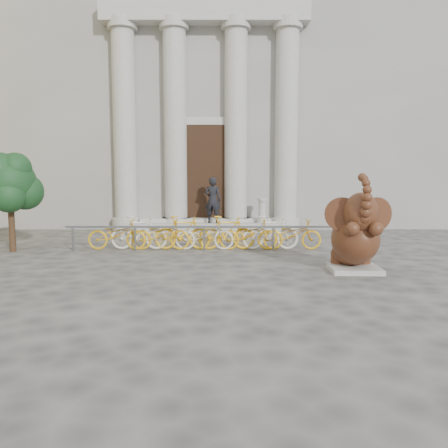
{
  "coord_description": "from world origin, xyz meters",
  "views": [
    {
      "loc": [
        0.69,
        -7.75,
        2.13
      ],
      "look_at": [
        0.71,
        1.83,
        1.1
      ],
      "focal_mm": 35.0,
      "sensor_mm": 36.0,
      "label": 1
    }
  ],
  "objects_px": {
    "bike_rack": "(205,233)",
    "pedestrian": "(213,200)",
    "elephant_statue": "(356,237)",
    "tree": "(10,183)"
  },
  "relations": [
    {
      "from": "bike_rack",
      "to": "pedestrian",
      "type": "xyz_separation_m",
      "value": [
        0.15,
        4.05,
        0.75
      ]
    },
    {
      "from": "elephant_statue",
      "to": "bike_rack",
      "type": "height_order",
      "value": "elephant_statue"
    },
    {
      "from": "elephant_statue",
      "to": "tree",
      "type": "distance_m",
      "value": 9.46
    },
    {
      "from": "bike_rack",
      "to": "tree",
      "type": "relative_size",
      "value": 2.84
    },
    {
      "from": "elephant_statue",
      "to": "pedestrian",
      "type": "relative_size",
      "value": 1.24
    },
    {
      "from": "elephant_statue",
      "to": "bike_rack",
      "type": "bearing_deg",
      "value": 141.8
    },
    {
      "from": "elephant_statue",
      "to": "pedestrian",
      "type": "xyz_separation_m",
      "value": [
        -3.38,
        7.1,
        0.45
      ]
    },
    {
      "from": "elephant_statue",
      "to": "bike_rack",
      "type": "distance_m",
      "value": 4.67
    },
    {
      "from": "bike_rack",
      "to": "pedestrian",
      "type": "distance_m",
      "value": 4.12
    },
    {
      "from": "elephant_statue",
      "to": "tree",
      "type": "bearing_deg",
      "value": 166.0
    }
  ]
}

